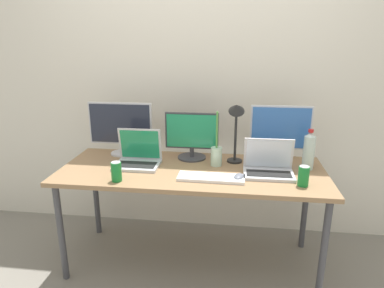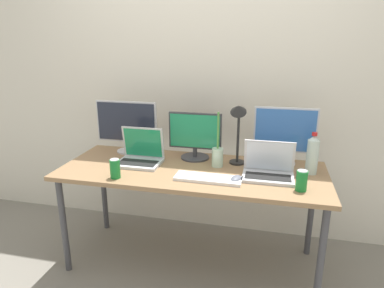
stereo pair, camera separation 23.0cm
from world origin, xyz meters
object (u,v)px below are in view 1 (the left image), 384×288
monitor_right (280,131)px  mouse_by_keyboard (239,177)px  laptop_secondary (268,166)px  soda_can_by_laptop (116,172)px  desk_lamp (236,121)px  work_desk (192,177)px  laptop_silver (138,157)px  bamboo_vase (216,155)px  water_bottle (309,151)px  monitor_center (192,136)px  soda_can_near_keyboard (304,176)px  monitor_left (121,126)px  keyboard_main (211,178)px

monitor_right → mouse_by_keyboard: size_ratio=4.29×
laptop_secondary → mouse_by_keyboard: 0.23m
soda_can_by_laptop → desk_lamp: size_ratio=0.27×
work_desk → laptop_silver: size_ratio=5.87×
soda_can_by_laptop → work_desk: bearing=30.7°
bamboo_vase → water_bottle: bearing=1.0°
monitor_center → soda_can_by_laptop: monitor_center is taller
monitor_center → work_desk: bearing=-82.3°
work_desk → soda_can_near_keyboard: size_ratio=14.39×
work_desk → monitor_center: 0.33m
water_bottle → soda_can_by_laptop: 1.29m
monitor_right → bamboo_vase: bearing=-160.9°
bamboo_vase → monitor_center: bearing=145.4°
laptop_secondary → monitor_left: bearing=165.7°
laptop_secondary → bamboo_vase: bearing=161.5°
work_desk → monitor_right: (0.61, 0.25, 0.28)m
laptop_secondary → keyboard_main: bearing=-159.6°
mouse_by_keyboard → soda_can_by_laptop: bearing=-154.8°
monitor_right → keyboard_main: bearing=-138.6°
work_desk → mouse_by_keyboard: bearing=-24.9°
monitor_left → soda_can_by_laptop: 0.56m
work_desk → laptop_secondary: laptop_secondary is taller
desk_lamp → laptop_secondary: bearing=-36.9°
mouse_by_keyboard → water_bottle: size_ratio=0.36×
keyboard_main → bamboo_vase: (0.02, 0.25, 0.07)m
work_desk → keyboard_main: keyboard_main is taller
keyboard_main → desk_lamp: desk_lamp is taller
desk_lamp → monitor_center: bearing=165.6°
monitor_center → laptop_secondary: size_ratio=1.21×
desk_lamp → soda_can_near_keyboard: bearing=-38.8°
soda_can_near_keyboard → soda_can_by_laptop: bearing=-176.4°
monitor_right → soda_can_near_keyboard: 0.48m
work_desk → monitor_right: 0.71m
work_desk → keyboard_main: (0.14, -0.16, 0.07)m
monitor_left → monitor_center: bearing=-2.9°
monitor_center → soda_can_near_keyboard: 0.85m
desk_lamp → monitor_right: bearing=18.2°
soda_can_by_laptop → desk_lamp: desk_lamp is taller
work_desk → water_bottle: bearing=7.5°
monitor_left → monitor_right: bearing=-0.3°
keyboard_main → mouse_by_keyboard: bearing=5.7°
monitor_center → laptop_silver: size_ratio=1.27×
work_desk → keyboard_main: size_ratio=4.26×
monitor_right → soda_can_near_keyboard: bearing=-77.4°
monitor_center → monitor_right: 0.64m
monitor_right → laptop_secondary: size_ratio=1.33×
work_desk → monitor_left: size_ratio=3.72×
laptop_secondary → bamboo_vase: size_ratio=0.84×
monitor_right → soda_can_near_keyboard: monitor_right is taller
mouse_by_keyboard → bamboo_vase: size_ratio=0.26×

